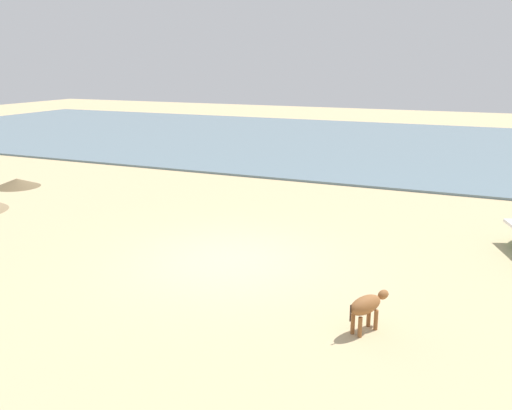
# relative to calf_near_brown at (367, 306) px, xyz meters

# --- Properties ---
(ground) EXTENTS (80.00, 80.00, 0.00)m
(ground) POSITION_rel_calf_near_brown_xyz_m (-3.38, 2.02, -0.43)
(ground) COLOR tan
(sea_water) EXTENTS (60.00, 20.00, 0.08)m
(sea_water) POSITION_rel_calf_near_brown_xyz_m (-3.38, 20.14, -0.39)
(sea_water) COLOR slate
(sea_water) RESTS_ON ground
(calf_near_brown) EXTENTS (0.58, 0.88, 0.60)m
(calf_near_brown) POSITION_rel_calf_near_brown_xyz_m (0.00, 0.00, 0.00)
(calf_near_brown) COLOR brown
(calf_near_brown) RESTS_ON ground
(debris_pile_1) EXTENTS (1.64, 1.64, 0.29)m
(debris_pile_1) POSITION_rel_calf_near_brown_xyz_m (-13.20, 5.53, -0.29)
(debris_pile_1) COLOR brown
(debris_pile_1) RESTS_ON ground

